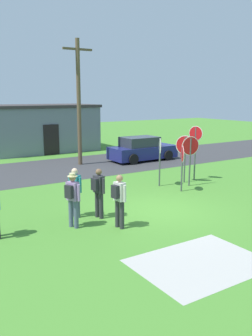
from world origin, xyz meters
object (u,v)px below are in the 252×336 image
Objects in this scene: stop_sign_leaning_right at (185,150)px; person_with_sunhat at (75,190)px; stop_sign_rear_right at (160,154)px; person_in_dark_shirt at (98,190)px; person_in_blue at (119,197)px; stop_sign_tallest at (195,144)px; person_near_signs at (73,196)px; stop_sign_far_back at (182,161)px; stop_sign_low_front at (190,152)px; utility_pole at (79,100)px; parked_car_on_street at (142,150)px.

person_with_sunhat is (-6.47, -1.82, -0.59)m from stop_sign_leaning_right.
stop_sign_rear_right is 5.08m from person_in_dark_shirt.
stop_sign_tallest is at bearing 29.09° from person_in_blue.
person_in_dark_shirt is (1.11, 0.38, -0.03)m from person_near_signs.
stop_sign_rear_right is 5.67m from person_in_blue.
stop_sign_tallest is (0.76, 0.12, 0.23)m from stop_sign_leaning_right.
stop_sign_tallest reaches higher than stop_sign_far_back.
stop_sign_low_front is 1.34× the size of person_with_sunhat.
stop_sign_low_front is at bearing 27.48° from person_in_blue.
utility_pole is at bearing 70.71° from person_in_blue.
person_in_dark_shirt is at bearing -151.49° from stop_sign_rear_right.
person_with_sunhat is (-5.28, -0.65, -0.39)m from stop_sign_far_back.
parked_car_on_street is 2.55× the size of person_in_dark_shirt.
parked_car_on_street is at bearing 80.29° from stop_sign_tallest.
utility_pole is at bearing 96.88° from stop_sign_far_back.
utility_pole is at bearing 96.28° from stop_sign_rear_right.
utility_pole is 11.31m from person_in_blue.
stop_sign_far_back is 1.14× the size of person_near_signs.
stop_sign_rear_right is at bearing -178.84° from stop_sign_tallest.
stop_sign_low_front is 1.34× the size of person_in_blue.
person_in_blue is at bearing -148.72° from stop_sign_leaning_right.
stop_sign_low_front is 1.31× the size of person_near_signs.
stop_sign_low_front reaches higher than person_in_blue.
stop_sign_leaning_right is (1.42, -0.08, 0.06)m from stop_sign_rear_right.
person_in_dark_shirt is at bearing -165.96° from stop_sign_far_back.
stop_sign_tallest is 1.33× the size of stop_sign_far_back.
stop_sign_rear_right is at bearing 26.69° from person_near_signs.
stop_sign_far_back reaches higher than person_in_dark_shirt.
person_near_signs is at bearing -158.75° from stop_sign_leaning_right.
parked_car_on_street is 2.48× the size of person_near_signs.
stop_sign_rear_right reaches higher than parked_car_on_street.
person_near_signs is 1.03× the size of person_with_sunhat.
stop_sign_leaning_right reaches higher than stop_sign_rear_right.
utility_pole is 8.42m from stop_sign_far_back.
stop_sign_tallest reaches higher than person_near_signs.
stop_sign_leaning_right is 6.75m from person_with_sunhat.
stop_sign_far_back is (-1.95, -1.29, -0.43)m from stop_sign_tallest.
person_in_dark_shirt is at bearing 94.01° from person_in_blue.
utility_pole is 10.28m from person_in_dark_shirt.
stop_sign_far_back is 0.87× the size of stop_sign_low_front.
utility_pole is 11.04m from person_near_signs.
person_in_blue is at bearing -128.40° from parked_car_on_street.
stop_sign_low_front is (1.17, -0.72, 0.08)m from stop_sign_rear_right.
person_near_signs is at bearing -161.20° from person_in_dark_shirt.
parked_car_on_street is 1.64× the size of stop_sign_tallest.
stop_sign_far_back is (-2.96, -7.17, 0.66)m from parked_car_on_street.
stop_sign_tallest is at bearing 9.35° from stop_sign_leaning_right.
stop_sign_rear_right is 1.28m from stop_sign_far_back.
stop_sign_tallest is 1.16× the size of stop_sign_low_front.
parked_car_on_street is 6.77m from stop_sign_rear_right.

